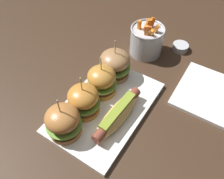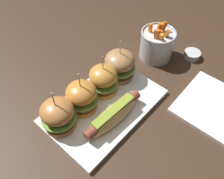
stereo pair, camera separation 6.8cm
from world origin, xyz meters
The scene contains 10 objects.
ground_plane centered at (0.00, 0.00, 0.00)m, with size 3.00×3.00×0.00m, color #382619.
platter_main centered at (0.00, 0.00, 0.01)m, with size 0.35×0.22×0.01m, color white.
hot_dog centered at (-0.02, -0.05, 0.04)m, with size 0.20×0.06×0.05m.
slider_far_left centered at (-0.13, 0.04, 0.06)m, with size 0.09×0.09×0.14m.
slider_center_left centered at (-0.05, 0.04, 0.06)m, with size 0.09×0.09×0.14m.
slider_center_right centered at (0.04, 0.04, 0.06)m, with size 0.09×0.09×0.14m.
slider_far_right centered at (0.12, 0.05, 0.06)m, with size 0.10×0.10×0.14m.
fries_bucket centered at (0.29, 0.02, 0.05)m, with size 0.12×0.12×0.14m.
sauce_ramekin centered at (0.37, -0.08, 0.01)m, with size 0.06×0.06×0.02m.
side_plate centered at (0.22, -0.25, 0.01)m, with size 0.21×0.21×0.01m, color white.
Camera 2 is at (-0.29, -0.29, 0.57)m, focal length 37.55 mm.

